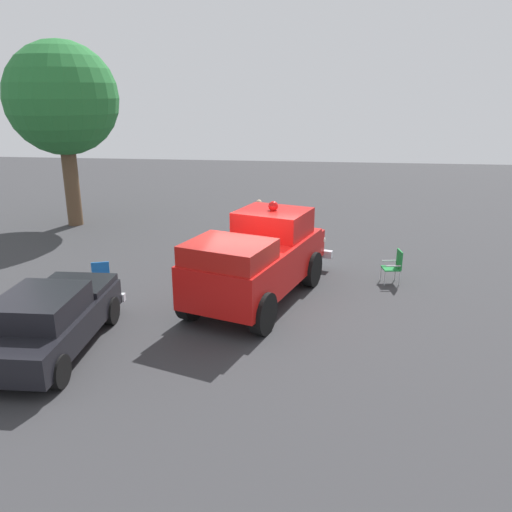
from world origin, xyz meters
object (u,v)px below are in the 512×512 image
lawn_chair_by_car (395,264)px  classic_hot_rod (50,319)px  oak_tree_left (62,100)px  vintage_fire_truck (260,257)px  spectator_standing (259,218)px  lawn_chair_spare (101,278)px

lawn_chair_by_car → classic_hot_rod: bearing=122.5°
oak_tree_left → vintage_fire_truck: bearing=-129.4°
classic_hot_rod → spectator_standing: 9.68m
classic_hot_rod → oak_tree_left: (10.83, 4.61, 4.46)m
classic_hot_rod → spectator_standing: size_ratio=2.64×
classic_hot_rod → spectator_standing: spectator_standing is taller
classic_hot_rod → spectator_standing: bearing=-22.0°
vintage_fire_truck → classic_hot_rod: 5.56m
vintage_fire_truck → spectator_standing: bearing=6.7°
classic_hot_rod → oak_tree_left: 12.58m
lawn_chair_by_car → spectator_standing: bearing=50.4°
vintage_fire_truck → lawn_chair_by_car: (1.68, -3.91, -0.61)m
spectator_standing → oak_tree_left: oak_tree_left is taller
lawn_chair_by_car → lawn_chair_spare: size_ratio=1.00×
lawn_chair_by_car → lawn_chair_spare: 8.57m
classic_hot_rod → lawn_chair_spare: classic_hot_rod is taller
lawn_chair_spare → spectator_standing: spectator_standing is taller
vintage_fire_truck → classic_hot_rod: vintage_fire_truck is taller
lawn_chair_by_car → spectator_standing: size_ratio=0.61×
vintage_fire_truck → oak_tree_left: 12.17m
classic_hot_rod → lawn_chair_spare: (3.00, 0.11, -0.16)m
lawn_chair_by_car → oak_tree_left: (5.62, 12.78, 4.61)m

